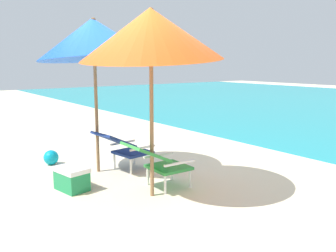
{
  "coord_description": "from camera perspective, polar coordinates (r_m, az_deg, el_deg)",
  "views": [
    {
      "loc": [
        4.42,
        -2.88,
        1.72
      ],
      "look_at": [
        0.0,
        0.37,
        0.75
      ],
      "focal_mm": 38.39,
      "sensor_mm": 36.0,
      "label": 1
    }
  ],
  "objects": [
    {
      "name": "beach_umbrella_left",
      "position": [
        5.67,
        -11.68,
        13.41
      ],
      "size": [
        2.29,
        2.27,
        2.44
      ],
      "color": "olive",
      "rests_on": "ground_plane"
    },
    {
      "name": "lounge_chair_left",
      "position": [
        5.76,
        -7.02,
        -3.26
      ],
      "size": [
        0.64,
        0.94,
        0.68
      ],
      "color": "navy",
      "rests_on": "ground_plane"
    },
    {
      "name": "cooler_box",
      "position": [
        5.11,
        -15.03,
        -8.04
      ],
      "size": [
        0.52,
        0.4,
        0.32
      ],
      "color": "#1E844C",
      "rests_on": "ground_plane"
    },
    {
      "name": "lounge_chair_right",
      "position": [
        4.92,
        -1.56,
        -5.49
      ],
      "size": [
        0.56,
        0.89,
        0.68
      ],
      "color": "#338E3D",
      "rests_on": "ground_plane"
    },
    {
      "name": "beach_umbrella_right",
      "position": [
        4.49,
        -2.72,
        14.36
      ],
      "size": [
        2.51,
        2.52,
        2.45
      ],
      "color": "olive",
      "rests_on": "ground_plane"
    },
    {
      "name": "beach_ball",
      "position": [
        6.46,
        -18.07,
        -4.77
      ],
      "size": [
        0.25,
        0.25,
        0.25
      ],
      "primitive_type": "sphere",
      "color": "#0A93AD",
      "rests_on": "ground_plane"
    },
    {
      "name": "ground_plane",
      "position": [
        8.36,
        20.53,
        -2.51
      ],
      "size": [
        40.0,
        40.0,
        0.0
      ],
      "primitive_type": "plane",
      "color": "beige"
    }
  ]
}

